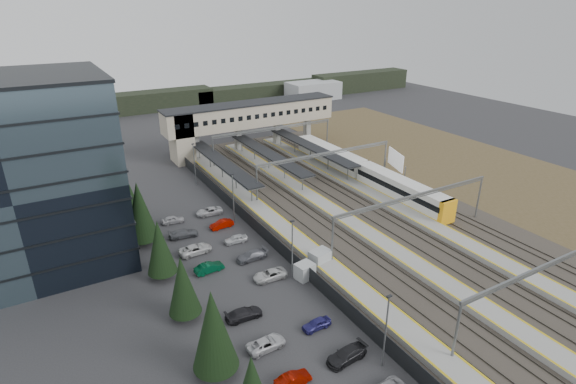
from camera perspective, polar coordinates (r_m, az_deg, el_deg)
ground at (r=66.82m, az=2.99°, el=-5.61°), size 220.00×220.00×0.00m
office_building at (r=64.30m, az=-31.65°, el=1.55°), size 24.30×18.30×24.30m
conifer_row at (r=53.70m, az=-14.93°, el=-8.23°), size 4.42×49.82×9.50m
car_park at (r=56.31m, az=-5.19°, el=-10.96°), size 10.68×44.73×1.27m
lampposts at (r=62.29m, az=-3.77°, el=-3.39°), size 0.50×53.25×8.07m
fence at (r=67.39m, az=-3.97°, el=-4.41°), size 0.08×90.00×2.00m
relay_cabin_near at (r=59.34m, az=4.09°, el=-8.41°), size 2.97×2.40×2.21m
relay_cabin_far at (r=56.88m, az=2.13°, el=-9.99°), size 2.51×2.22×2.03m
rail_corridor at (r=75.16m, az=6.94°, el=-2.10°), size 34.00×90.00×0.92m
canopies at (r=90.03m, az=-2.49°, el=4.85°), size 23.10×30.00×3.28m
footbridge at (r=102.26m, az=-6.12°, el=9.30°), size 40.40×6.40×11.20m
gantries at (r=73.04m, az=9.77°, el=1.84°), size 28.40×62.28×7.17m
train at (r=86.46m, az=9.52°, el=2.53°), size 3.03×42.11×3.81m
billboard at (r=88.82m, az=13.51°, el=3.92°), size 2.20×6.28×5.68m
scrub_east at (r=99.48m, az=23.74°, el=2.28°), size 34.00×120.00×0.06m
treeline_far at (r=154.75m, az=-8.28°, el=12.00°), size 170.00×19.00×7.00m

